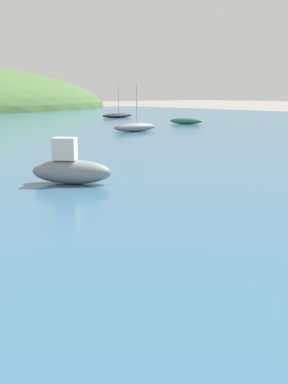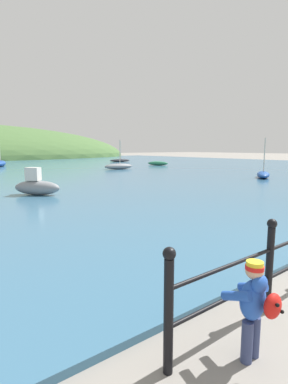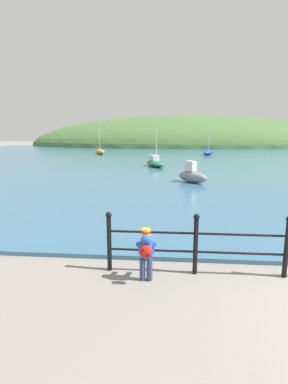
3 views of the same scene
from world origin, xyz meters
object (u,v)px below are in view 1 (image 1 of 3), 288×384
boat_red_dinghy (186,121)px  boat_mid_harbor (135,127)px  boat_green_fishing (117,115)px  boat_nearest_quay (71,169)px

boat_red_dinghy → boat_mid_harbor: 7.18m
boat_red_dinghy → boat_green_fishing: boat_green_fishing is taller
boat_mid_harbor → boat_green_fishing: (8.11, 12.13, -0.06)m
boat_nearest_quay → boat_mid_harbor: bearing=44.0°
boat_red_dinghy → boat_nearest_quay: 22.01m
boat_green_fishing → boat_red_dinghy: bearing=-97.8°
boat_mid_harbor → boat_nearest_quay: (-10.99, -10.62, 0.10)m
boat_nearest_quay → boat_red_dinghy: bearing=36.2°
boat_red_dinghy → boat_mid_harbor: boat_mid_harbor is taller
boat_red_dinghy → boat_green_fishing: size_ratio=0.75×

